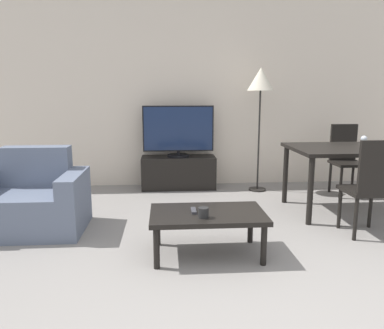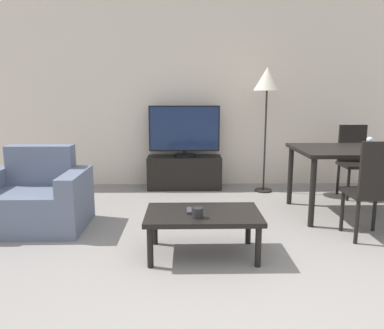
{
  "view_description": "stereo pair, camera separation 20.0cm",
  "coord_description": "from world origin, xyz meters",
  "px_view_note": "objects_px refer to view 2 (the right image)",
  "views": [
    {
      "loc": [
        -0.56,
        -1.87,
        1.36
      ],
      "look_at": [
        -0.29,
        1.83,
        0.65
      ],
      "focal_mm": 35.0,
      "sensor_mm": 36.0,
      "label": 1
    },
    {
      "loc": [
        -0.36,
        -1.88,
        1.36
      ],
      "look_at": [
        -0.29,
        1.83,
        0.65
      ],
      "focal_mm": 35.0,
      "sensor_mm": 36.0,
      "label": 2
    }
  ],
  "objects_px": {
    "dining_chair_far": "(354,158)",
    "floor_lamp": "(267,84)",
    "armchair": "(35,199)",
    "cup_white_near": "(198,213)",
    "dining_chair_near": "(373,186)",
    "coffee_table": "(203,217)",
    "dining_table": "(363,155)",
    "remote_primary": "(189,211)",
    "tv": "(184,131)",
    "wine_glass_left": "(370,141)",
    "tv_stand": "(184,172)"
  },
  "relations": [
    {
      "from": "armchair",
      "to": "cup_white_near",
      "type": "xyz_separation_m",
      "value": [
        1.64,
        -0.86,
        0.13
      ]
    },
    {
      "from": "tv_stand",
      "to": "coffee_table",
      "type": "xyz_separation_m",
      "value": [
        0.16,
        -2.3,
        0.1
      ]
    },
    {
      "from": "armchair",
      "to": "cup_white_near",
      "type": "relative_size",
      "value": 12.49
    },
    {
      "from": "dining_chair_far",
      "to": "floor_lamp",
      "type": "height_order",
      "value": "floor_lamp"
    },
    {
      "from": "dining_chair_far",
      "to": "cup_white_near",
      "type": "xyz_separation_m",
      "value": [
        -2.15,
        -1.99,
        -0.1
      ]
    },
    {
      "from": "dining_table",
      "to": "dining_chair_near",
      "type": "height_order",
      "value": "dining_chair_near"
    },
    {
      "from": "dining_table",
      "to": "wine_glass_left",
      "type": "distance_m",
      "value": 0.23
    },
    {
      "from": "coffee_table",
      "to": "cup_white_near",
      "type": "distance_m",
      "value": 0.17
    },
    {
      "from": "coffee_table",
      "to": "dining_chair_far",
      "type": "xyz_separation_m",
      "value": [
        2.1,
        1.85,
        0.19
      ]
    },
    {
      "from": "coffee_table",
      "to": "cup_white_near",
      "type": "xyz_separation_m",
      "value": [
        -0.05,
        -0.14,
        0.09
      ]
    },
    {
      "from": "floor_lamp",
      "to": "coffee_table",
      "type": "bearing_deg",
      "value": -114.47
    },
    {
      "from": "remote_primary",
      "to": "cup_white_near",
      "type": "xyz_separation_m",
      "value": [
        0.07,
        -0.16,
        0.03
      ]
    },
    {
      "from": "dining_chair_near",
      "to": "coffee_table",
      "type": "bearing_deg",
      "value": -169.65
    },
    {
      "from": "tv_stand",
      "to": "cup_white_near",
      "type": "distance_m",
      "value": 2.45
    },
    {
      "from": "cup_white_near",
      "to": "tv_stand",
      "type": "bearing_deg",
      "value": 92.56
    },
    {
      "from": "dining_table",
      "to": "dining_chair_near",
      "type": "relative_size",
      "value": 1.58
    },
    {
      "from": "dining_chair_near",
      "to": "dining_chair_far",
      "type": "relative_size",
      "value": 1.0
    },
    {
      "from": "dining_table",
      "to": "floor_lamp",
      "type": "xyz_separation_m",
      "value": [
        -0.88,
        1.03,
        0.8
      ]
    },
    {
      "from": "coffee_table",
      "to": "floor_lamp",
      "type": "distance_m",
      "value": 2.58
    },
    {
      "from": "coffee_table",
      "to": "dining_table",
      "type": "xyz_separation_m",
      "value": [
        1.84,
        1.07,
        0.35
      ]
    },
    {
      "from": "tv",
      "to": "dining_table",
      "type": "xyz_separation_m",
      "value": [
        1.99,
        -1.24,
        -0.15
      ]
    },
    {
      "from": "coffee_table",
      "to": "remote_primary",
      "type": "height_order",
      "value": "remote_primary"
    },
    {
      "from": "armchair",
      "to": "tv",
      "type": "height_order",
      "value": "tv"
    },
    {
      "from": "dining_chair_near",
      "to": "tv",
      "type": "bearing_deg",
      "value": 130.7
    },
    {
      "from": "dining_chair_near",
      "to": "floor_lamp",
      "type": "height_order",
      "value": "floor_lamp"
    },
    {
      "from": "dining_chair_far",
      "to": "floor_lamp",
      "type": "relative_size",
      "value": 0.56
    },
    {
      "from": "floor_lamp",
      "to": "wine_glass_left",
      "type": "relative_size",
      "value": 11.66
    },
    {
      "from": "dining_table",
      "to": "cup_white_near",
      "type": "xyz_separation_m",
      "value": [
        -1.89,
        -1.21,
        -0.26
      ]
    },
    {
      "from": "dining_chair_near",
      "to": "remote_primary",
      "type": "height_order",
      "value": "dining_chair_near"
    },
    {
      "from": "dining_table",
      "to": "remote_primary",
      "type": "xyz_separation_m",
      "value": [
        -1.95,
        -1.05,
        -0.29
      ]
    },
    {
      "from": "dining_chair_near",
      "to": "tv_stand",
      "type": "bearing_deg",
      "value": 130.66
    },
    {
      "from": "dining_chair_far",
      "to": "armchair",
      "type": "bearing_deg",
      "value": -163.42
    },
    {
      "from": "wine_glass_left",
      "to": "coffee_table",
      "type": "bearing_deg",
      "value": -153.13
    },
    {
      "from": "floor_lamp",
      "to": "wine_glass_left",
      "type": "distance_m",
      "value": 1.59
    },
    {
      "from": "armchair",
      "to": "tv",
      "type": "relative_size",
      "value": 1.04
    },
    {
      "from": "cup_white_near",
      "to": "dining_table",
      "type": "bearing_deg",
      "value": 32.62
    },
    {
      "from": "tv",
      "to": "wine_glass_left",
      "type": "bearing_deg",
      "value": -34.84
    },
    {
      "from": "cup_white_near",
      "to": "armchair",
      "type": "bearing_deg",
      "value": 152.42
    },
    {
      "from": "dining_table",
      "to": "remote_primary",
      "type": "relative_size",
      "value": 9.97
    },
    {
      "from": "tv_stand",
      "to": "wine_glass_left",
      "type": "height_order",
      "value": "wine_glass_left"
    },
    {
      "from": "tv_stand",
      "to": "tv",
      "type": "xyz_separation_m",
      "value": [
        0.0,
        -0.0,
        0.6
      ]
    },
    {
      "from": "armchair",
      "to": "dining_chair_near",
      "type": "bearing_deg",
      "value": -7.5
    },
    {
      "from": "armchair",
      "to": "dining_chair_near",
      "type": "height_order",
      "value": "dining_chair_near"
    },
    {
      "from": "dining_table",
      "to": "dining_chair_near",
      "type": "distance_m",
      "value": 0.84
    },
    {
      "from": "tv_stand",
      "to": "wine_glass_left",
      "type": "bearing_deg",
      "value": -34.89
    },
    {
      "from": "armchair",
      "to": "cup_white_near",
      "type": "bearing_deg",
      "value": -27.58
    },
    {
      "from": "dining_chair_near",
      "to": "cup_white_near",
      "type": "relative_size",
      "value": 11.27
    },
    {
      "from": "tv_stand",
      "to": "remote_primary",
      "type": "height_order",
      "value": "tv_stand"
    },
    {
      "from": "dining_chair_far",
      "to": "remote_primary",
      "type": "xyz_separation_m",
      "value": [
        -2.21,
        -1.83,
        -0.13
      ]
    },
    {
      "from": "dining_chair_far",
      "to": "floor_lamp",
      "type": "xyz_separation_m",
      "value": [
        -1.14,
        0.25,
        0.96
      ]
    }
  ]
}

